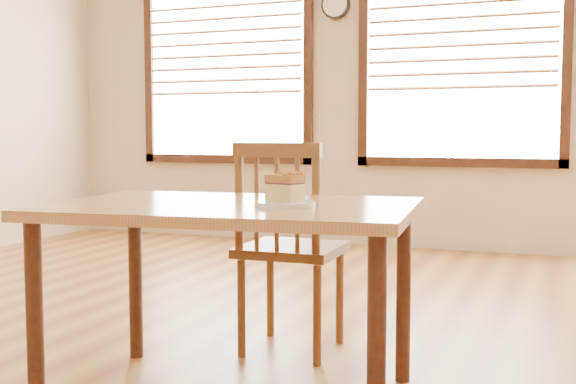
{
  "coord_description": "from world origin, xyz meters",
  "views": [
    {
      "loc": [
        1.2,
        -2.27,
        1.01
      ],
      "look_at": [
        0.25,
        0.14,
        0.8
      ],
      "focal_mm": 45.0,
      "sensor_mm": 36.0,
      "label": 1
    }
  ],
  "objects_px": {
    "cafe_chair_main": "(289,246)",
    "cake_slice": "(285,186)",
    "cafe_table_main": "(232,226)",
    "plate": "(285,204)",
    "wall_clock": "(335,4)"
  },
  "relations": [
    {
      "from": "cafe_chair_main",
      "to": "plate",
      "type": "relative_size",
      "value": 4.51
    },
    {
      "from": "plate",
      "to": "cake_slice",
      "type": "relative_size",
      "value": 1.57
    },
    {
      "from": "cafe_chair_main",
      "to": "cake_slice",
      "type": "xyz_separation_m",
      "value": [
        0.24,
        -0.65,
        0.33
      ]
    },
    {
      "from": "cafe_chair_main",
      "to": "plate",
      "type": "xyz_separation_m",
      "value": [
        0.24,
        -0.65,
        0.26
      ]
    },
    {
      "from": "cafe_table_main",
      "to": "cake_slice",
      "type": "relative_size",
      "value": 10.3
    },
    {
      "from": "plate",
      "to": "cake_slice",
      "type": "bearing_deg",
      "value": 149.31
    },
    {
      "from": "cafe_chair_main",
      "to": "cake_slice",
      "type": "height_order",
      "value": "cafe_chair_main"
    },
    {
      "from": "wall_clock",
      "to": "cafe_table_main",
      "type": "height_order",
      "value": "wall_clock"
    },
    {
      "from": "wall_clock",
      "to": "plate",
      "type": "bearing_deg",
      "value": -74.75
    },
    {
      "from": "cafe_table_main",
      "to": "cake_slice",
      "type": "xyz_separation_m",
      "value": [
        0.22,
        -0.03,
        0.16
      ]
    },
    {
      "from": "cafe_chair_main",
      "to": "cake_slice",
      "type": "distance_m",
      "value": 0.77
    },
    {
      "from": "cake_slice",
      "to": "plate",
      "type": "bearing_deg",
      "value": -15.28
    },
    {
      "from": "cafe_table_main",
      "to": "cake_slice",
      "type": "bearing_deg",
      "value": -14.09
    },
    {
      "from": "cafe_table_main",
      "to": "cafe_chair_main",
      "type": "distance_m",
      "value": 0.65
    },
    {
      "from": "wall_clock",
      "to": "cafe_table_main",
      "type": "xyz_separation_m",
      "value": [
        0.82,
        -3.81,
        -1.49
      ]
    }
  ]
}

